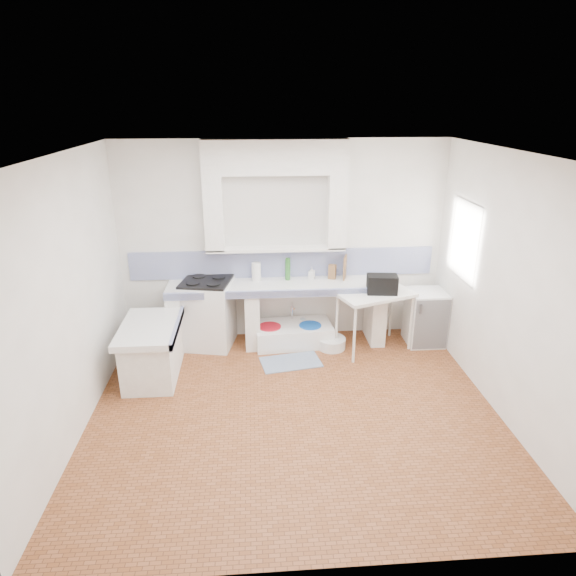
{
  "coord_description": "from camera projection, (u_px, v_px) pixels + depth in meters",
  "views": [
    {
      "loc": [
        -0.42,
        -4.68,
        3.28
      ],
      "look_at": [
        0.0,
        1.0,
        1.1
      ],
      "focal_mm": 30.95,
      "sensor_mm": 36.0,
      "label": 1
    }
  ],
  "objects": [
    {
      "name": "sink",
      "position": [
        293.0,
        335.0,
        7.07
      ],
      "size": [
        1.12,
        0.67,
        0.26
      ],
      "primitive_type": "cube",
      "rotation": [
        0.0,
        0.0,
        0.08
      ],
      "color": "white",
      "rests_on": "ground"
    },
    {
      "name": "cutting_board",
      "position": [
        345.0,
        267.0,
        6.96
      ],
      "size": [
        0.09,
        0.23,
        0.33
      ],
      "primitive_type": "cube",
      "rotation": [
        0.0,
        0.0,
        -0.3
      ],
      "color": "#8E5F38",
      "rests_on": "counter_slab"
    },
    {
      "name": "peninsula_base",
      "position": [
        152.0,
        354.0,
        6.17
      ],
      "size": [
        0.6,
        1.0,
        0.62
      ],
      "primitive_type": "cube",
      "color": "white",
      "rests_on": "ground"
    },
    {
      "name": "rug",
      "position": [
        291.0,
        362.0,
        6.58
      ],
      "size": [
        0.84,
        0.57,
        0.01
      ],
      "primitive_type": "cube",
      "rotation": [
        0.0,
        0.0,
        0.18
      ],
      "color": "#37507D",
      "rests_on": "ground"
    },
    {
      "name": "lace_valance",
      "position": [
        471.0,
        211.0,
        6.12
      ],
      "size": [
        0.01,
        0.84,
        0.24
      ],
      "primitive_type": "cube",
      "color": "white",
      "rests_on": "ground"
    },
    {
      "name": "soap_bottle",
      "position": [
        312.0,
        273.0,
        6.95
      ],
      "size": [
        0.1,
        0.1,
        0.18
      ],
      "primitive_type": "imported",
      "rotation": [
        0.0,
        0.0,
        -0.33
      ],
      "color": "white",
      "rests_on": "counter_slab"
    },
    {
      "name": "knife_block",
      "position": [
        332.0,
        272.0,
        6.97
      ],
      "size": [
        0.13,
        0.11,
        0.2
      ],
      "primitive_type": "cube",
      "rotation": [
        0.0,
        0.0,
        -0.4
      ],
      "color": "#8E5F38",
      "rests_on": "counter_slab"
    },
    {
      "name": "alcove_mass",
      "position": [
        275.0,
        157.0,
        6.38
      ],
      "size": [
        1.9,
        0.25,
        0.45
      ],
      "primitive_type": "cube",
      "color": "white",
      "rests_on": "ground"
    },
    {
      "name": "bucket_orange",
      "position": [
        293.0,
        336.0,
        7.05
      ],
      "size": [
        0.34,
        0.34,
        0.24
      ],
      "primitive_type": "cylinder",
      "rotation": [
        0.0,
        0.0,
        0.38
      ],
      "color": "orange",
      "rests_on": "ground"
    },
    {
      "name": "bucket_blue",
      "position": [
        310.0,
        334.0,
        7.03
      ],
      "size": [
        0.33,
        0.33,
        0.3
      ],
      "primitive_type": "cylinder",
      "rotation": [
        0.0,
        0.0,
        -0.03
      ],
      "color": "blue",
      "rests_on": "ground"
    },
    {
      "name": "side_table",
      "position": [
        374.0,
        321.0,
        6.82
      ],
      "size": [
        1.14,
        0.87,
        0.04
      ],
      "primitive_type": "cube",
      "rotation": [
        0.0,
        0.0,
        0.36
      ],
      "color": "white",
      "rests_on": "ground"
    },
    {
      "name": "window_frame",
      "position": [
        478.0,
        240.0,
        6.27
      ],
      "size": [
        0.35,
        0.86,
        1.06
      ],
      "primitive_type": "cube",
      "color": "#372111",
      "rests_on": "ground"
    },
    {
      "name": "green_bottle_a",
      "position": [
        288.0,
        269.0,
        6.91
      ],
      "size": [
        0.09,
        0.09,
        0.31
      ],
      "primitive_type": "cylinder",
      "rotation": [
        0.0,
        0.0,
        -0.39
      ],
      "color": "#296726",
      "rests_on": "counter_slab"
    },
    {
      "name": "basin_white",
      "position": [
        332.0,
        343.0,
        6.95
      ],
      "size": [
        0.47,
        0.47,
        0.15
      ],
      "primitive_type": "cylinder",
      "rotation": [
        0.0,
        0.0,
        -0.25
      ],
      "color": "white",
      "rests_on": "ground"
    },
    {
      "name": "water_bottle_b",
      "position": [
        303.0,
        328.0,
        7.23
      ],
      "size": [
        0.1,
        0.1,
        0.3
      ],
      "primitive_type": "cylinder",
      "rotation": [
        0.0,
        0.0,
        -0.29
      ],
      "color": "silver",
      "rests_on": "ground"
    },
    {
      "name": "water_bottle_a",
      "position": [
        278.0,
        329.0,
        7.23
      ],
      "size": [
        0.09,
        0.09,
        0.27
      ],
      "primitive_type": "cylinder",
      "rotation": [
        0.0,
        0.0,
        -0.32
      ],
      "color": "silver",
      "rests_on": "ground"
    },
    {
      "name": "stove",
      "position": [
        208.0,
        314.0,
        6.92
      ],
      "size": [
        0.77,
        0.75,
        0.93
      ],
      "primitive_type": "cube",
      "rotation": [
        0.0,
        0.0,
        -0.2
      ],
      "color": "white",
      "rests_on": "ground"
    },
    {
      "name": "floor",
      "position": [
        295.0,
        411.0,
        5.56
      ],
      "size": [
        4.5,
        4.5,
        0.0
      ],
      "primitive_type": "plane",
      "color": "brown",
      "rests_on": "ground"
    },
    {
      "name": "green_bottle_b",
      "position": [
        287.0,
        270.0,
        6.91
      ],
      "size": [
        0.08,
        0.08,
        0.28
      ],
      "primitive_type": "cylinder",
      "rotation": [
        0.0,
        0.0,
        -0.42
      ],
      "color": "#296726",
      "rests_on": "counter_slab"
    },
    {
      "name": "black_bag",
      "position": [
        382.0,
        284.0,
        6.61
      ],
      "size": [
        0.42,
        0.27,
        0.25
      ],
      "primitive_type": "cube",
      "rotation": [
        0.0,
        0.0,
        -0.12
      ],
      "color": "black",
      "rests_on": "side_table"
    },
    {
      "name": "counter_slab",
      "position": [
        277.0,
        286.0,
        6.83
      ],
      "size": [
        3.0,
        0.6,
        0.08
      ],
      "primitive_type": "cube",
      "color": "white",
      "rests_on": "ground"
    },
    {
      "name": "fridge",
      "position": [
        425.0,
        317.0,
        7.0
      ],
      "size": [
        0.5,
        0.5,
        0.78
      ],
      "primitive_type": "cube",
      "rotation": [
        0.0,
        0.0,
        -0.0
      ],
      "color": "white",
      "rests_on": "ground"
    },
    {
      "name": "wall_back",
      "position": [
        283.0,
        242.0,
        6.92
      ],
      "size": [
        4.5,
        0.0,
        4.5
      ],
      "primitive_type": "plane",
      "rotation": [
        1.57,
        0.0,
        0.0
      ],
      "color": "white",
      "rests_on": "ground"
    },
    {
      "name": "paper_towel",
      "position": [
        256.0,
        272.0,
        6.89
      ],
      "size": [
        0.17,
        0.17,
        0.26
      ],
      "primitive_type": "cylinder",
      "rotation": [
        0.0,
        0.0,
        -0.43
      ],
      "color": "white",
      "rests_on": "counter_slab"
    },
    {
      "name": "bucket_red",
      "position": [
        270.0,
        336.0,
        6.99
      ],
      "size": [
        0.33,
        0.33,
        0.3
      ],
      "primitive_type": "cylinder",
      "rotation": [
        0.0,
        0.0,
        -0.03
      ],
      "color": "red",
      "rests_on": "ground"
    },
    {
      "name": "ceiling",
      "position": [
        296.0,
        154.0,
        4.56
      ],
      "size": [
        4.5,
        4.5,
        0.0
      ],
      "primitive_type": "plane",
      "rotation": [
        3.14,
        0.0,
        0.0
      ],
      "color": "white",
      "rests_on": "ground"
    },
    {
      "name": "counter_pier_right",
      "position": [
        375.0,
        313.0,
        7.08
      ],
      "size": [
        0.2,
        0.55,
        0.82
      ],
      "primitive_type": "cube",
      "color": "white",
      "rests_on": "ground"
    },
    {
      "name": "counter_pier_mid",
      "position": [
        252.0,
        317.0,
        6.96
      ],
      "size": [
        0.2,
        0.55,
        0.82
      ],
      "primitive_type": "cube",
      "color": "white",
      "rests_on": "ground"
    },
    {
      "name": "backsplash",
      "position": [
        283.0,
        263.0,
        7.01
      ],
      "size": [
        4.27,
        0.03,
        0.4
      ],
      "primitive_type": "cube",
      "color": "navy",
      "rests_on": "ground"
    },
    {
      "name": "counter_pier_left",
      "position": [
        177.0,
        319.0,
        6.89
      ],
      "size": [
        0.2,
        0.55,
        0.82
      ],
      "primitive_type": "cube",
      "color": "white",
      "rests_on": "ground"
    },
    {
      "name": "peninsula_top",
      "position": [
        150.0,
        328.0,
        6.04
      ],
      "size": [
        0.7,
        1.1,
        0.08
      ],
      "primitive_type": "cube",
      "color": "white",
      "rests_on": "ground"
    },
    {
      "name": "peninsula_lip",
      "position": [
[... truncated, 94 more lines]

